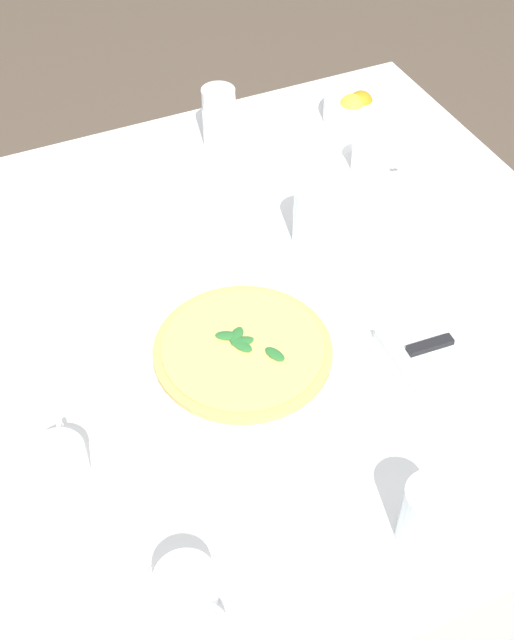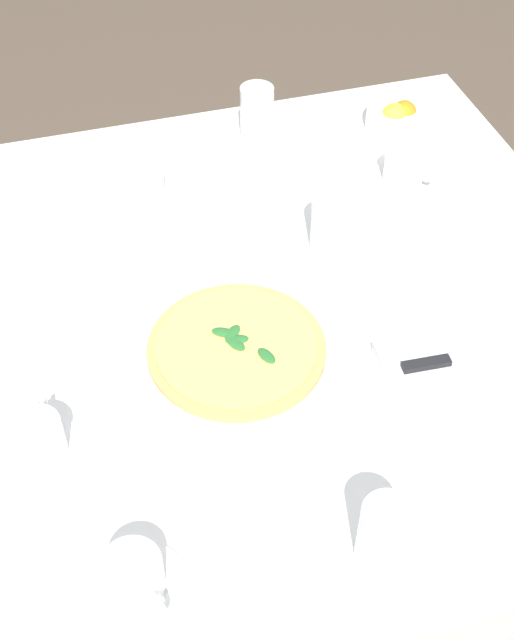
{
  "view_description": "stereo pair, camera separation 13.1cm",
  "coord_description": "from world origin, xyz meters",
  "px_view_note": "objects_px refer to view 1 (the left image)",
  "views": [
    {
      "loc": [
        -0.42,
        -0.87,
        1.69
      ],
      "look_at": [
        -0.05,
        -0.05,
        0.74
      ],
      "focal_mm": 46.29,
      "sensor_mm": 36.0,
      "label": 1
    },
    {
      "loc": [
        -0.3,
        -0.92,
        1.69
      ],
      "look_at": [
        -0.05,
        -0.05,
        0.74
      ],
      "focal_mm": 46.29,
      "sensor_mm": 36.0,
      "label": 2
    }
  ],
  "objects_px": {
    "pizza_plate": "(243,356)",
    "coffee_cup_near_left": "(61,467)",
    "pizza": "(243,350)",
    "menu_card": "(122,179)",
    "napkin_folded": "(455,343)",
    "coffee_cup_near_right": "(187,592)",
    "water_glass_left_edge": "(426,518)",
    "water_glass_right_edge": "(219,121)",
    "dinner_knife": "(459,337)",
    "citrus_bowl": "(359,108)",
    "water_glass_back_corner": "(314,220)",
    "coffee_cup_far_left": "(371,158)"
  },
  "relations": [
    {
      "from": "water_glass_back_corner",
      "to": "coffee_cup_far_left",
      "type": "bearing_deg",
      "value": 35.05
    },
    {
      "from": "water_glass_back_corner",
      "to": "dinner_knife",
      "type": "bearing_deg",
      "value": -74.53
    },
    {
      "from": "pizza",
      "to": "coffee_cup_near_left",
      "type": "height_order",
      "value": "coffee_cup_near_left"
    },
    {
      "from": "pizza",
      "to": "menu_card",
      "type": "relative_size",
      "value": 3.12
    },
    {
      "from": "water_glass_left_edge",
      "to": "dinner_knife",
      "type": "relative_size",
      "value": 0.53
    },
    {
      "from": "coffee_cup_near_left",
      "to": "dinner_knife",
      "type": "distance_m",
      "value": 0.63
    },
    {
      "from": "coffee_cup_near_right",
      "to": "coffee_cup_far_left",
      "type": "xyz_separation_m",
      "value": [
        0.64,
        0.67,
        0.0
      ]
    },
    {
      "from": "napkin_folded",
      "to": "menu_card",
      "type": "xyz_separation_m",
      "value": [
        -0.35,
        0.6,
        0.02
      ]
    },
    {
      "from": "coffee_cup_near_left",
      "to": "citrus_bowl",
      "type": "bearing_deg",
      "value": 37.29
    },
    {
      "from": "coffee_cup_near_right",
      "to": "water_glass_back_corner",
      "type": "relative_size",
      "value": 1.17
    },
    {
      "from": "coffee_cup_near_right",
      "to": "menu_card",
      "type": "distance_m",
      "value": 0.83
    },
    {
      "from": "pizza",
      "to": "coffee_cup_far_left",
      "type": "height_order",
      "value": "coffee_cup_far_left"
    },
    {
      "from": "coffee_cup_near_right",
      "to": "water_glass_right_edge",
      "type": "bearing_deg",
      "value": 65.0
    },
    {
      "from": "pizza_plate",
      "to": "water_glass_left_edge",
      "type": "height_order",
      "value": "water_glass_left_edge"
    },
    {
      "from": "pizza_plate",
      "to": "napkin_folded",
      "type": "height_order",
      "value": "napkin_folded"
    },
    {
      "from": "coffee_cup_near_right",
      "to": "water_glass_right_edge",
      "type": "height_order",
      "value": "water_glass_right_edge"
    },
    {
      "from": "coffee_cup_near_left",
      "to": "citrus_bowl",
      "type": "relative_size",
      "value": 0.87
    },
    {
      "from": "water_glass_left_edge",
      "to": "water_glass_back_corner",
      "type": "bearing_deg",
      "value": 76.52
    },
    {
      "from": "dinner_knife",
      "to": "coffee_cup_near_right",
      "type": "bearing_deg",
      "value": -154.45
    },
    {
      "from": "water_glass_right_edge",
      "to": "menu_card",
      "type": "xyz_separation_m",
      "value": [
        -0.23,
        -0.07,
        -0.02
      ]
    },
    {
      "from": "water_glass_left_edge",
      "to": "water_glass_back_corner",
      "type": "height_order",
      "value": "water_glass_back_corner"
    },
    {
      "from": "napkin_folded",
      "to": "pizza_plate",
      "type": "bearing_deg",
      "value": 162.85
    },
    {
      "from": "napkin_folded",
      "to": "citrus_bowl",
      "type": "xyz_separation_m",
      "value": [
        0.18,
        0.63,
        0.02
      ]
    },
    {
      "from": "pizza_plate",
      "to": "water_glass_right_edge",
      "type": "distance_m",
      "value": 0.58
    },
    {
      "from": "water_glass_left_edge",
      "to": "napkin_folded",
      "type": "bearing_deg",
      "value": 48.87
    },
    {
      "from": "citrus_bowl",
      "to": "menu_card",
      "type": "height_order",
      "value": "citrus_bowl"
    },
    {
      "from": "napkin_folded",
      "to": "dinner_knife",
      "type": "height_order",
      "value": "dinner_knife"
    },
    {
      "from": "coffee_cup_far_left",
      "to": "water_glass_back_corner",
      "type": "xyz_separation_m",
      "value": [
        -0.2,
        -0.14,
        0.02
      ]
    },
    {
      "from": "pizza_plate",
      "to": "coffee_cup_near_left",
      "type": "distance_m",
      "value": 0.32
    },
    {
      "from": "citrus_bowl",
      "to": "menu_card",
      "type": "bearing_deg",
      "value": -176.52
    },
    {
      "from": "napkin_folded",
      "to": "menu_card",
      "type": "distance_m",
      "value": 0.69
    },
    {
      "from": "pizza",
      "to": "water_glass_left_edge",
      "type": "height_order",
      "value": "water_glass_left_edge"
    },
    {
      "from": "water_glass_back_corner",
      "to": "menu_card",
      "type": "relative_size",
      "value": 1.25
    },
    {
      "from": "water_glass_right_edge",
      "to": "dinner_knife",
      "type": "xyz_separation_m",
      "value": [
        0.12,
        -0.66,
        -0.03
      ]
    },
    {
      "from": "coffee_cup_near_left",
      "to": "dinner_knife",
      "type": "bearing_deg",
      "value": -1.62
    },
    {
      "from": "water_glass_left_edge",
      "to": "citrus_bowl",
      "type": "relative_size",
      "value": 0.69
    },
    {
      "from": "coffee_cup_near_right",
      "to": "water_glass_left_edge",
      "type": "relative_size",
      "value": 1.26
    },
    {
      "from": "water_glass_right_edge",
      "to": "menu_card",
      "type": "height_order",
      "value": "water_glass_right_edge"
    },
    {
      "from": "pizza",
      "to": "dinner_knife",
      "type": "bearing_deg",
      "value": -19.85
    },
    {
      "from": "coffee_cup_near_right",
      "to": "dinner_knife",
      "type": "xyz_separation_m",
      "value": [
        0.53,
        0.22,
        -0.01
      ]
    },
    {
      "from": "coffee_cup_far_left",
      "to": "napkin_folded",
      "type": "distance_m",
      "value": 0.47
    },
    {
      "from": "coffee_cup_far_left",
      "to": "water_glass_back_corner",
      "type": "bearing_deg",
      "value": -144.95
    },
    {
      "from": "napkin_folded",
      "to": "citrus_bowl",
      "type": "bearing_deg",
      "value": 76.98
    },
    {
      "from": "coffee_cup_far_left",
      "to": "water_glass_left_edge",
      "type": "xyz_separation_m",
      "value": [
        -0.33,
        -0.71,
        0.01
      ]
    },
    {
      "from": "pizza",
      "to": "menu_card",
      "type": "distance_m",
      "value": 0.48
    },
    {
      "from": "coffee_cup_near_right",
      "to": "napkin_folded",
      "type": "distance_m",
      "value": 0.57
    },
    {
      "from": "pizza_plate",
      "to": "water_glass_right_edge",
      "type": "relative_size",
      "value": 2.85
    },
    {
      "from": "coffee_cup_far_left",
      "to": "pizza_plate",
      "type": "bearing_deg",
      "value": -140.95
    },
    {
      "from": "coffee_cup_near_right",
      "to": "water_glass_left_edge",
      "type": "xyz_separation_m",
      "value": [
        0.31,
        -0.04,
        0.01
      ]
    },
    {
      "from": "coffee_cup_near_right",
      "to": "dinner_knife",
      "type": "distance_m",
      "value": 0.58
    }
  ]
}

